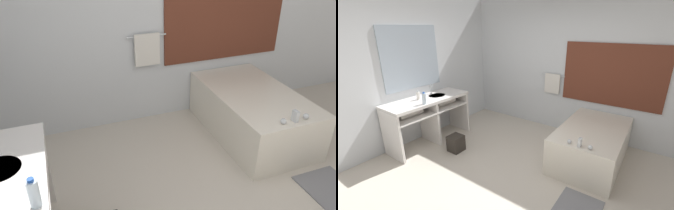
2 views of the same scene
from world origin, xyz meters
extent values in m
cube|color=silver|center=(0.00, 2.23, 1.35)|extent=(7.40, 0.06, 2.70)
cube|color=brown|center=(0.79, 2.19, 1.27)|extent=(1.70, 0.02, 1.10)
cylinder|color=silver|center=(-0.30, 2.16, 1.15)|extent=(0.50, 0.02, 0.02)
cube|color=silver|center=(-0.30, 2.15, 0.98)|extent=(0.32, 0.04, 0.40)
cylinder|color=white|center=(-1.88, 0.48, 0.81)|extent=(0.30, 0.30, 0.12)
cube|color=white|center=(-1.88, 0.99, 0.41)|extent=(0.56, 0.04, 0.82)
cylinder|color=silver|center=(-1.84, 0.63, 0.71)|extent=(0.13, 0.41, 0.13)
cube|color=silver|center=(0.79, 1.37, 0.29)|extent=(0.94, 1.64, 0.57)
ellipsoid|color=white|center=(0.79, 1.37, 0.42)|extent=(0.67, 1.18, 0.30)
cube|color=silver|center=(0.79, 0.65, 0.63)|extent=(0.04, 0.07, 0.12)
sphere|color=silver|center=(0.65, 0.65, 0.60)|extent=(0.06, 0.06, 0.06)
sphere|color=silver|center=(0.93, 0.65, 0.60)|extent=(0.06, 0.06, 0.06)
cylinder|color=silver|center=(-1.64, 0.04, 0.96)|extent=(0.07, 0.07, 0.19)
cylinder|color=#1E4CA8|center=(-1.64, 0.04, 1.06)|extent=(0.04, 0.04, 0.02)
camera|label=1|loc=(-1.41, -1.55, 2.32)|focal=35.00mm
camera|label=2|loc=(1.50, -2.08, 2.10)|focal=24.00mm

